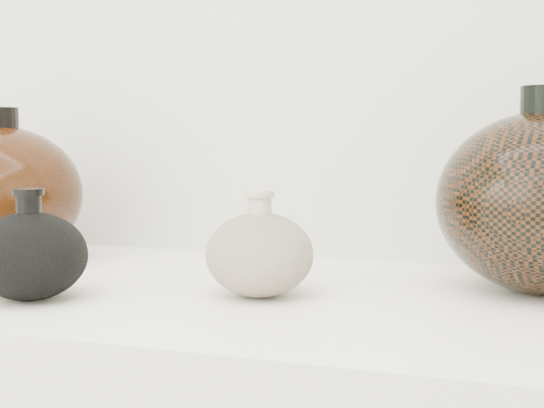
% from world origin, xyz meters
% --- Properties ---
extents(black_gourd_vase, '(0.16, 0.16, 0.12)m').
position_xyz_m(black_gourd_vase, '(-0.20, 0.83, 0.95)').
color(black_gourd_vase, black).
rests_on(black_gourd_vase, display_counter).
extents(cream_gourd_vase, '(0.14, 0.14, 0.12)m').
position_xyz_m(cream_gourd_vase, '(0.03, 0.92, 0.95)').
color(cream_gourd_vase, '#BDA890').
rests_on(cream_gourd_vase, display_counter).
extents(left_round_pot, '(0.27, 0.27, 0.22)m').
position_xyz_m(left_round_pot, '(-0.39, 1.02, 1.00)').
color(left_round_pot, black).
rests_on(left_round_pot, display_counter).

